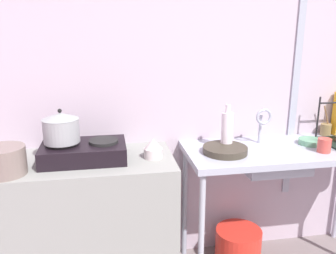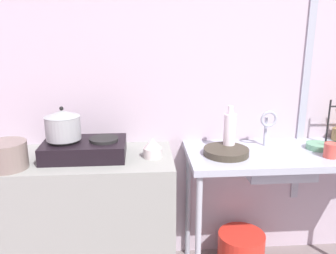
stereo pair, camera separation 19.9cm
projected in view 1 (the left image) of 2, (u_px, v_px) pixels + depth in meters
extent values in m
cube|color=#B9A8B9|center=(255.00, 63.00, 2.47)|extent=(4.47, 0.10, 2.78)
cube|color=#A1A6B8|center=(300.00, 42.00, 2.42)|extent=(0.05, 0.01, 2.23)
cube|color=gray|center=(82.00, 226.00, 2.22)|extent=(1.14, 0.54, 0.87)
cube|color=#A1A6B8|center=(285.00, 151.00, 2.33)|extent=(1.31, 0.54, 0.04)
cylinder|color=#A6ABB9|center=(201.00, 238.00, 2.13)|extent=(0.04, 0.04, 0.83)
cylinder|color=#9CA3B4|center=(185.00, 202.00, 2.56)|extent=(0.04, 0.04, 0.83)
cube|color=black|center=(84.00, 152.00, 2.10)|extent=(0.49, 0.31, 0.10)
cylinder|color=black|center=(62.00, 143.00, 2.06)|extent=(0.17, 0.17, 0.02)
cylinder|color=black|center=(104.00, 141.00, 2.10)|extent=(0.17, 0.17, 0.02)
cylinder|color=#95979B|center=(61.00, 131.00, 2.04)|extent=(0.20, 0.20, 0.14)
cone|color=#919999|center=(60.00, 116.00, 2.02)|extent=(0.21, 0.21, 0.04)
sphere|color=black|center=(60.00, 111.00, 2.01)|extent=(0.02, 0.02, 0.02)
cylinder|color=slate|center=(4.00, 161.00, 1.89)|extent=(0.22, 0.22, 0.15)
cylinder|color=beige|center=(153.00, 153.00, 2.14)|extent=(0.11, 0.11, 0.06)
cone|color=beige|center=(153.00, 143.00, 2.12)|extent=(0.11, 0.11, 0.06)
cube|color=#A1A6B8|center=(273.00, 160.00, 2.28)|extent=(0.41, 0.29, 0.13)
cylinder|color=#A1A6B8|center=(260.00, 129.00, 2.40)|extent=(0.02, 0.02, 0.19)
torus|color=#A1A6B8|center=(264.00, 117.00, 2.33)|extent=(0.11, 0.02, 0.11)
cylinder|color=#383227|center=(225.00, 150.00, 2.22)|extent=(0.28, 0.28, 0.04)
cylinder|color=black|center=(318.00, 118.00, 2.47)|extent=(0.01, 0.01, 0.30)
cylinder|color=#C1483F|center=(324.00, 145.00, 2.23)|extent=(0.08, 0.08, 0.09)
cylinder|color=#5F9E78|center=(310.00, 142.00, 2.39)|extent=(0.15, 0.15, 0.04)
cylinder|color=white|center=(227.00, 131.00, 2.28)|extent=(0.08, 0.08, 0.24)
cylinder|color=white|center=(228.00, 109.00, 2.24)|extent=(0.03, 0.03, 0.05)
cylinder|color=olive|center=(326.00, 129.00, 2.58)|extent=(0.07, 0.07, 0.08)
cylinder|color=olive|center=(327.00, 118.00, 2.56)|extent=(0.07, 0.01, 0.19)
cylinder|color=red|center=(238.00, 247.00, 2.52)|extent=(0.32, 0.32, 0.27)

